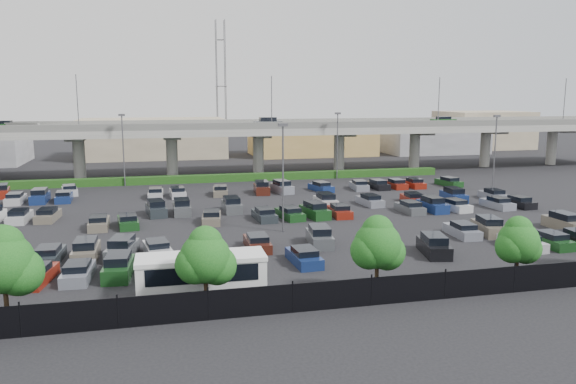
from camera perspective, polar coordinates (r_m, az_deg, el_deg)
The scene contains 10 objects.
ground at distance 61.40m, azimuth -2.18°, elevation -2.30°, with size 280.00×280.00×0.00m, color black.
overpass at distance 91.81m, azimuth -6.26°, elevation 6.04°, with size 150.00×13.00×15.80m.
hedge at distance 85.59m, azimuth -5.45°, elevation 1.47°, with size 66.00×1.60×1.10m, color #153710.
fence at distance 35.09m, azimuth 6.84°, elevation -10.15°, with size 70.00×0.10×2.00m.
tree_row at distance 35.88m, azimuth 7.24°, elevation -5.33°, with size 65.07×3.66×5.94m.
shuttle_bus at distance 37.18m, azimuth -8.79°, elevation -8.15°, with size 8.35×3.00×2.66m.
parked_cars at distance 58.04m, azimuth -3.30°, elevation -2.39°, with size 63.03×41.67×1.67m.
light_poles at distance 61.72m, azimuth -6.34°, elevation 3.58°, with size 66.90×48.38×10.30m.
distant_buildings at distance 123.42m, azimuth -2.16°, elevation 5.53°, with size 138.00×24.00×9.00m.
comm_tower at distance 133.86m, azimuth -6.81°, elevation 10.88°, with size 2.40×2.40×30.00m.
Camera 1 is at (-11.65, -58.91, 12.80)m, focal length 35.00 mm.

